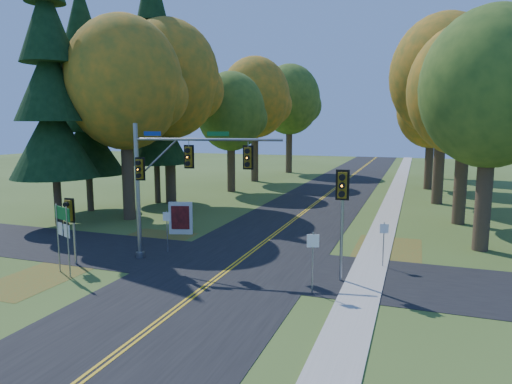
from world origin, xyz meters
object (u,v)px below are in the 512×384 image
(traffic_mast, at_px, (172,173))
(route_sign_cluster, at_px, (63,226))
(info_kiosk, at_px, (181,218))
(east_signal_pole, at_px, (342,198))

(traffic_mast, xyz_separation_m, route_sign_cluster, (-3.53, -3.62, -2.13))
(route_sign_cluster, height_order, info_kiosk, route_sign_cluster)
(east_signal_pole, bearing_deg, route_sign_cluster, -168.99)
(info_kiosk, bearing_deg, traffic_mast, -81.41)
(east_signal_pole, xyz_separation_m, info_kiosk, (-10.70, 5.46, -2.69))
(east_signal_pole, height_order, route_sign_cluster, east_signal_pole)
(traffic_mast, height_order, route_sign_cluster, traffic_mast)
(traffic_mast, xyz_separation_m, east_signal_pole, (8.38, -0.56, -0.67))
(east_signal_pole, xyz_separation_m, route_sign_cluster, (-11.91, -3.06, -1.46))
(traffic_mast, distance_m, route_sign_cluster, 5.49)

